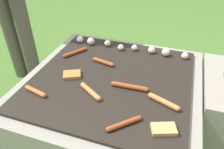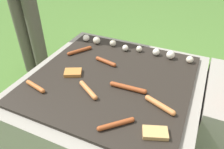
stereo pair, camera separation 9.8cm
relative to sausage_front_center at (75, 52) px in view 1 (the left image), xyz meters
The scene contains 12 objects.
ground_plane 0.57m from the sausage_front_center, 28.65° to the right, with size 14.00×14.00×0.00m, color #47702D.
grill 0.43m from the sausage_front_center, 28.65° to the right, with size 0.98×0.98×0.43m.
sausage_front_right 0.69m from the sausage_front_center, 25.63° to the right, with size 0.16×0.08×0.03m.
sausage_mid_left 0.50m from the sausage_front_center, 28.40° to the right, with size 0.20×0.03×0.03m.
sausage_front_left 0.23m from the sausage_front_center, 13.55° to the right, with size 0.15×0.05×0.02m.
sausage_back_right 0.68m from the sausage_front_center, 45.66° to the right, with size 0.13×0.13×0.02m.
sausage_back_center 0.43m from the sausage_front_center, 91.71° to the right, with size 0.14×0.05×0.02m.
sausage_front_center is the anchor object (origin of this frame).
sausage_back_left 0.42m from the sausage_front_center, 53.03° to the right, with size 0.14×0.10×0.03m.
bread_slice_right 0.25m from the sausage_front_center, 67.53° to the right, with size 0.12×0.11×0.02m.
bread_slice_center 0.80m from the sausage_front_center, 35.82° to the right, with size 0.12×0.10×0.02m.
mushroom_row 0.35m from the sausage_front_center, 28.34° to the left, with size 0.78×0.07×0.05m.
Camera 1 is at (0.32, -0.94, 1.17)m, focal length 35.00 mm.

